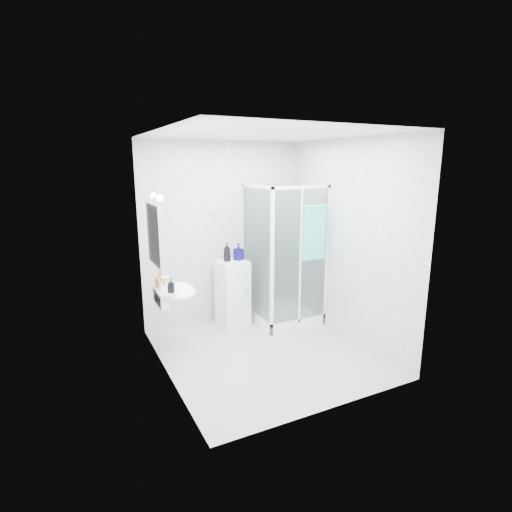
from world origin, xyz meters
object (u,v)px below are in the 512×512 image
shampoo_bottle_b (238,252)px  soap_dispenser_black (171,286)px  soap_dispenser_orange (160,278)px  storage_cabinet (233,293)px  shampoo_bottle_a (227,252)px  shower_enclosure (281,293)px  wall_basin (174,292)px  hand_towel (314,231)px

shampoo_bottle_b → soap_dispenser_black: bearing=-147.2°
shampoo_bottle_b → soap_dispenser_orange: (-1.22, -0.44, -0.12)m
storage_cabinet → soap_dispenser_orange: (-1.11, -0.43, 0.48)m
shampoo_bottle_a → shower_enclosure: bearing=-18.4°
storage_cabinet → shampoo_bottle_a: 0.61m
shampoo_bottle_b → soap_dispenser_orange: shampoo_bottle_b is taller
wall_basin → soap_dispenser_black: soap_dispenser_black is taller
storage_cabinet → shampoo_bottle_b: shampoo_bottle_b is taller
wall_basin → soap_dispenser_black: bearing=-112.1°
hand_towel → shampoo_bottle_a: 1.23m
storage_cabinet → hand_towel: 1.45m
shower_enclosure → shampoo_bottle_a: shower_enclosure is taller
shampoo_bottle_a → soap_dispenser_orange: 1.14m
shampoo_bottle_a → storage_cabinet: bearing=-9.0°
wall_basin → storage_cabinet: 1.18m
storage_cabinet → hand_towel: size_ratio=1.28×
shampoo_bottle_a → soap_dispenser_black: 1.25m
shampoo_bottle_a → soap_dispenser_black: (-0.99, -0.75, -0.14)m
hand_towel → shampoo_bottle_a: size_ratio=2.79×
storage_cabinet → soap_dispenser_orange: size_ratio=5.24×
shampoo_bottle_b → soap_dispenser_orange: size_ratio=1.32×
wall_basin → storage_cabinet: (0.99, 0.55, -0.32)m
storage_cabinet → soap_dispenser_orange: 1.29m
wall_basin → storage_cabinet: bearing=29.1°
wall_basin → soap_dispenser_orange: size_ratio=3.09×
soap_dispenser_orange → soap_dispenser_black: bearing=-81.4°
storage_cabinet → shampoo_bottle_b: (0.10, 0.01, 0.59)m
shower_enclosure → storage_cabinet: size_ratio=2.11×
hand_towel → soap_dispenser_black: (-2.00, -0.10, -0.45)m
storage_cabinet → hand_towel: hand_towel is taller
shampoo_bottle_a → soap_dispenser_black: size_ratio=1.66×
soap_dispenser_orange → soap_dispenser_black: (0.05, -0.31, -0.01)m
shower_enclosure → soap_dispenser_orange: (-1.78, -0.19, 0.51)m
shower_enclosure → storage_cabinet: shower_enclosure is taller
wall_basin → shampoo_bottle_b: size_ratio=2.33×
hand_towel → soap_dispenser_black: hand_towel is taller
shower_enclosure → soap_dispenser_black: bearing=-163.7°
shower_enclosure → soap_dispenser_orange: size_ratio=11.03×
wall_basin → hand_towel: (1.92, -0.09, 0.60)m
soap_dispenser_orange → wall_basin: bearing=-44.6°
shampoo_bottle_a → shampoo_bottle_b: (0.17, 0.00, -0.01)m
soap_dispenser_orange → soap_dispenser_black: size_ratio=1.13×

